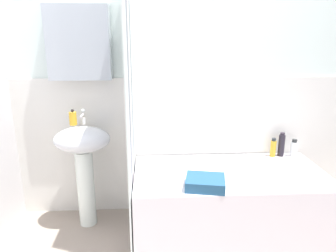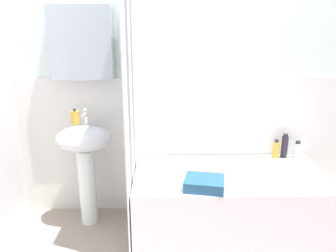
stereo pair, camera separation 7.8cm
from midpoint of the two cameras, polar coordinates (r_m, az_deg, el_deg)
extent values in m
cube|color=white|center=(2.63, 4.58, 8.99)|extent=(3.60, 0.05, 2.40)
cube|color=white|center=(2.74, 4.39, -3.64)|extent=(3.60, 0.02, 1.20)
cube|color=silver|center=(2.56, -16.91, 14.37)|extent=(0.48, 0.12, 0.56)
cylinder|color=white|center=(2.70, -15.64, -10.97)|extent=(0.14, 0.14, 0.65)
ellipsoid|color=white|center=(2.54, -16.35, -2.41)|extent=(0.44, 0.34, 0.20)
cylinder|color=silver|center=(2.60, -16.09, 0.90)|extent=(0.03, 0.03, 0.05)
cylinder|color=silver|center=(2.54, -16.43, 1.81)|extent=(0.02, 0.10, 0.02)
sphere|color=silver|center=(2.58, -16.24, 2.73)|extent=(0.03, 0.03, 0.03)
cylinder|color=gold|center=(2.59, -17.89, 1.32)|extent=(0.06, 0.06, 0.10)
sphere|color=#2A272A|center=(2.57, -18.01, 2.70)|extent=(0.02, 0.02, 0.02)
cube|color=white|center=(2.57, 10.08, -13.61)|extent=(1.46, 0.74, 0.52)
cube|color=white|center=(1.95, -8.57, 0.37)|extent=(0.01, 0.15, 2.00)
cube|color=gray|center=(2.09, -8.22, 1.46)|extent=(0.01, 0.15, 2.00)
cube|color=white|center=(2.24, -7.91, 2.41)|extent=(0.01, 0.15, 2.00)
cube|color=gray|center=(2.38, -7.63, 3.25)|extent=(0.01, 0.15, 2.00)
cube|color=white|center=(2.52, -7.39, 3.99)|extent=(0.01, 0.15, 2.00)
cylinder|color=white|center=(2.89, 21.37, -3.97)|extent=(0.06, 0.06, 0.13)
cylinder|color=#272B2B|center=(2.86, 21.52, -2.55)|extent=(0.04, 0.04, 0.02)
cylinder|color=#25202A|center=(2.85, 19.36, -3.43)|extent=(0.05, 0.05, 0.19)
cylinder|color=#2A232E|center=(2.82, 19.56, -1.40)|extent=(0.04, 0.04, 0.02)
cylinder|color=gold|center=(2.82, 17.98, -3.98)|extent=(0.05, 0.05, 0.14)
cylinder|color=#242A2D|center=(2.79, 18.13, -2.39)|extent=(0.03, 0.03, 0.02)
cube|color=#27557B|center=(2.17, 5.81, -10.30)|extent=(0.30, 0.27, 0.07)
camera|label=1|loc=(0.04, -91.01, -0.29)|focal=33.19mm
camera|label=2|loc=(0.04, 88.99, 0.29)|focal=33.19mm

